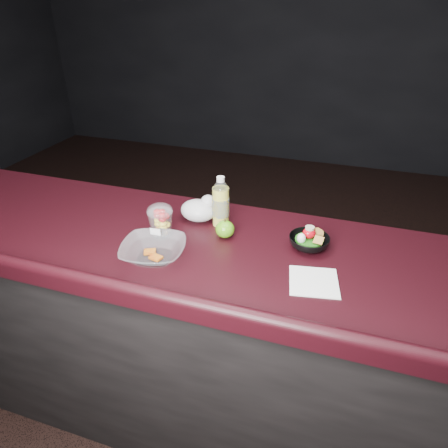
{
  "coord_description": "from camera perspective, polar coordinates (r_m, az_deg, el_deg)",
  "views": [
    {
      "loc": [
        0.47,
        -0.9,
        1.85
      ],
      "look_at": [
        0.06,
        0.33,
        1.1
      ],
      "focal_mm": 32.0,
      "sensor_mm": 36.0,
      "label": 1
    }
  ],
  "objects": [
    {
      "name": "room_shell",
      "position": [
        1.02,
        -10.59,
        28.32
      ],
      "size": [
        8.0,
        8.0,
        8.0
      ],
      "color": "black",
      "rests_on": "ground"
    },
    {
      "name": "counter",
      "position": [
        1.86,
        -2.29,
        -16.05
      ],
      "size": [
        4.06,
        0.71,
        1.02
      ],
      "color": "black",
      "rests_on": "ground"
    },
    {
      "name": "lemonade_bottle",
      "position": [
        1.62,
        -0.48,
        2.73
      ],
      "size": [
        0.07,
        0.07,
        0.21
      ],
      "color": "yellow",
      "rests_on": "counter"
    },
    {
      "name": "fruit_cup",
      "position": [
        1.56,
        -9.06,
        0.5
      ],
      "size": [
        0.1,
        0.1,
        0.14
      ],
      "color": "white",
      "rests_on": "counter"
    },
    {
      "name": "green_apple",
      "position": [
        1.56,
        0.14,
        -0.73
      ],
      "size": [
        0.08,
        0.08,
        0.08
      ],
      "color": "#257D0E",
      "rests_on": "counter"
    },
    {
      "name": "plastic_bag",
      "position": [
        1.68,
        -3.52,
        2.1
      ],
      "size": [
        0.15,
        0.12,
        0.11
      ],
      "color": "silver",
      "rests_on": "counter"
    },
    {
      "name": "snack_bowl",
      "position": [
        1.53,
        12.01,
        -2.39
      ],
      "size": [
        0.19,
        0.19,
        0.08
      ],
      "rotation": [
        0.0,
        0.0,
        0.37
      ],
      "color": "black",
      "rests_on": "counter"
    },
    {
      "name": "takeout_bowl",
      "position": [
        1.47,
        -10.04,
        -3.78
      ],
      "size": [
        0.28,
        0.28,
        0.06
      ],
      "rotation": [
        0.0,
        0.0,
        0.21
      ],
      "color": "silver",
      "rests_on": "counter"
    },
    {
      "name": "paper_napkin",
      "position": [
        1.38,
        12.7,
        -8.03
      ],
      "size": [
        0.19,
        0.19,
        0.0
      ],
      "primitive_type": "cube",
      "rotation": [
        0.0,
        0.0,
        0.18
      ],
      "color": "white",
      "rests_on": "counter"
    }
  ]
}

